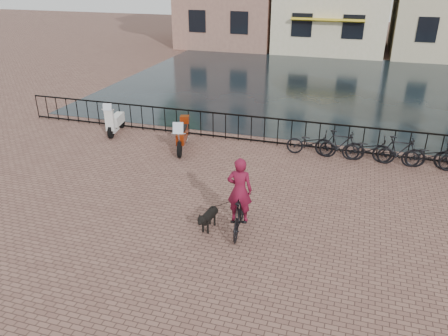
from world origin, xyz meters
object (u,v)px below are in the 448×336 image
(cyclist, at_px, (239,200))
(motorcycle, at_px, (182,132))
(dog, at_px, (209,218))
(scooter, at_px, (115,115))

(cyclist, distance_m, motorcycle, 5.66)
(dog, relative_size, scooter, 0.57)
(cyclist, distance_m, dog, 0.96)
(cyclist, bearing_deg, motorcycle, -60.24)
(dog, distance_m, scooter, 7.96)
(cyclist, height_order, motorcycle, cyclist)
(cyclist, xyz_separation_m, dog, (-0.76, -0.11, -0.58))
(motorcycle, bearing_deg, cyclist, -67.56)
(cyclist, xyz_separation_m, scooter, (-6.52, 5.37, -0.17))
(motorcycle, bearing_deg, dog, -74.79)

